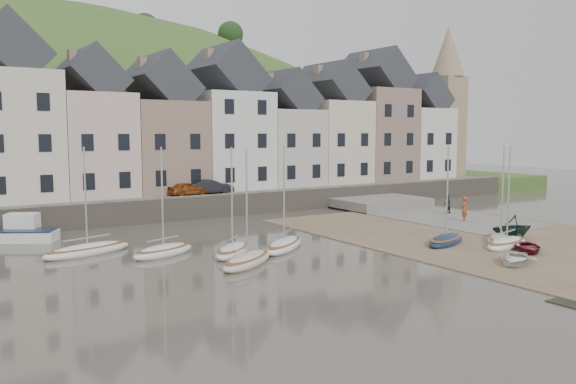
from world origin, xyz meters
TOP-DOWN VIEW (x-y plane):
  - ground at (0.00, 0.00)m, footprint 160.00×160.00m
  - quay_land at (0.00, 32.00)m, footprint 90.00×30.00m
  - quay_street at (0.00, 20.50)m, footprint 70.00×7.00m
  - seawall at (0.00, 17.00)m, footprint 70.00×1.20m
  - beach at (11.00, 0.00)m, footprint 18.00×26.00m
  - slipway at (15.00, 8.00)m, footprint 8.00×18.00m
  - hillside at (-5.00, 60.00)m, footprint 134.40×84.00m
  - townhouse_terrace at (1.76, 24.00)m, footprint 61.05×8.00m
  - church_spire at (34.55, 24.00)m, footprint 4.00×4.00m
  - sailboat_0 at (-12.50, 7.66)m, footprint 5.57×2.98m
  - sailboat_1 at (-8.96, 5.05)m, footprint 4.39×2.89m
  - sailboat_2 at (-6.13, 0.42)m, footprint 4.68×3.91m
  - sailboat_3 at (-5.62, 3.08)m, footprint 3.93×3.97m
  - sailboat_4 at (-2.29, 2.87)m, footprint 4.81×4.33m
  - sailboat_5 at (6.87, -1.36)m, footprint 4.63×3.11m
  - sailboat_6 at (9.22, -3.99)m, footprint 4.48×2.48m
  - sailboat_7 at (9.59, -3.28)m, footprint 4.32×4.12m
  - motorboat_2 at (-15.40, 14.28)m, footprint 5.61×4.22m
  - rowboat_white at (5.62, -7.17)m, footprint 3.57×3.25m
  - rowboat_green at (11.58, -2.59)m, footprint 3.51×3.21m
  - rowboat_red at (8.89, -5.65)m, footprint 3.28×3.34m
  - person_red at (14.68, 3.95)m, footprint 0.82×0.73m
  - person_dark at (16.75, 7.53)m, footprint 0.81×0.66m
  - car_left at (-1.32, 19.50)m, footprint 3.41×1.62m
  - car_right at (0.84, 19.50)m, footprint 3.95×2.01m

SIDE VIEW (x-z plane):
  - hillside at x=-5.00m, z-range -59.99..24.01m
  - ground at x=0.00m, z-range 0.00..0.00m
  - beach at x=11.00m, z-range 0.00..0.06m
  - slipway at x=15.00m, z-range 0.00..0.12m
  - sailboat_0 at x=-12.50m, z-range -2.90..3.42m
  - sailboat_4 at x=-2.29m, z-range -2.90..3.42m
  - sailboat_2 at x=-6.13m, z-range -2.90..3.42m
  - sailboat_7 at x=9.59m, z-range -2.90..3.42m
  - sailboat_5 at x=6.87m, z-range -2.90..3.42m
  - sailboat_6 at x=9.22m, z-range -2.90..3.42m
  - sailboat_1 at x=-8.96m, z-range -2.89..3.43m
  - sailboat_3 at x=-5.62m, z-range -2.89..3.43m
  - rowboat_red at x=8.89m, z-range 0.06..0.63m
  - rowboat_white at x=5.62m, z-range 0.06..0.67m
  - motorboat_2 at x=-15.40m, z-range -0.27..1.43m
  - quay_land at x=0.00m, z-range 0.00..1.50m
  - rowboat_green at x=11.58m, z-range 0.06..1.63m
  - person_dark at x=16.75m, z-range 0.12..1.67m
  - seawall at x=0.00m, z-range 0.00..1.80m
  - person_red at x=14.68m, z-range 0.12..1.99m
  - quay_street at x=0.00m, z-range 1.50..1.60m
  - car_left at x=-1.32m, z-range 1.60..2.72m
  - car_right at x=0.84m, z-range 1.60..2.84m
  - townhouse_terrace at x=1.76m, z-range 0.36..14.29m
  - church_spire at x=34.55m, z-range 2.06..20.06m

